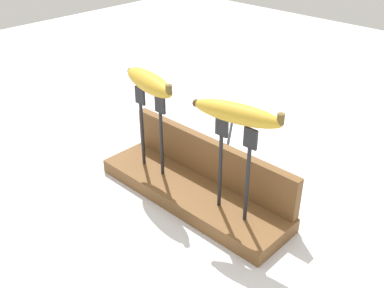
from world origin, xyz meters
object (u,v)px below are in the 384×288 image
fork_stand_right (234,161)px  banana_raised_right (237,113)px  banana_raised_left (149,82)px  fork_stand_left (151,124)px  fork_fallen_near (231,124)px  fork_fallen_far (183,150)px

fork_stand_right → banana_raised_right: banana_raised_right is taller
banana_raised_left → banana_raised_right: 0.22m
fork_stand_left → fork_fallen_near: fork_stand_left is taller
fork_stand_right → fork_fallen_far: 0.32m
fork_stand_left → banana_raised_right: bearing=-0.0°
fork_stand_right → banana_raised_left: banana_raised_left is taller
fork_stand_right → banana_raised_right: bearing=-167.4°
fork_stand_left → fork_stand_right: 0.22m
fork_stand_right → fork_fallen_far: (-0.26, 0.13, -0.14)m
banana_raised_right → fork_fallen_near: size_ratio=1.01×
fork_stand_left → fork_stand_right: bearing=-0.0°
banana_raised_left → banana_raised_right: bearing=-0.0°
fork_stand_left → fork_stand_right: (0.22, -0.00, 0.00)m
fork_stand_right → fork_fallen_near: size_ratio=1.13×
banana_raised_left → fork_fallen_near: 0.39m
fork_fallen_near → fork_stand_left: bearing=-82.5°
fork_stand_left → banana_raised_left: size_ratio=1.12×
fork_stand_left → fork_fallen_near: (-0.04, 0.32, -0.13)m
fork_stand_left → fork_fallen_far: 0.19m
banana_raised_left → fork_stand_left: bearing=-11.1°
banana_raised_right → fork_fallen_far: size_ratio=1.32×
banana_raised_right → fork_fallen_far: bearing=152.9°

